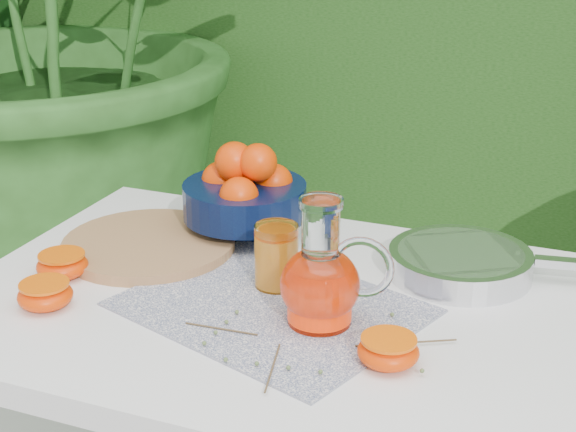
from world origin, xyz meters
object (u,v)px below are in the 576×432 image
at_px(white_table, 283,346).
at_px(juice_pitcher, 322,281).
at_px(fruit_bowl, 245,192).
at_px(saute_pan, 462,262).
at_px(cutting_board, 149,245).

xyz_separation_m(white_table, juice_pitcher, (0.08, -0.05, 0.15)).
xyz_separation_m(fruit_bowl, juice_pitcher, (0.24, -0.27, -0.01)).
bearing_deg(juice_pitcher, saute_pan, 57.24).
bearing_deg(fruit_bowl, saute_pan, -3.96).
distance_m(white_table, saute_pan, 0.32).
height_order(white_table, fruit_bowl, fruit_bowl).
bearing_deg(fruit_bowl, juice_pitcher, -48.07).
relative_size(fruit_bowl, saute_pan, 0.64).
xyz_separation_m(white_table, cutting_board, (-0.29, 0.09, 0.09)).
xyz_separation_m(cutting_board, fruit_bowl, (0.13, 0.13, 0.07)).
distance_m(juice_pitcher, saute_pan, 0.29).
height_order(white_table, juice_pitcher, juice_pitcher).
height_order(juice_pitcher, saute_pan, juice_pitcher).
bearing_deg(saute_pan, cutting_board, -169.09).
relative_size(white_table, fruit_bowl, 3.75).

